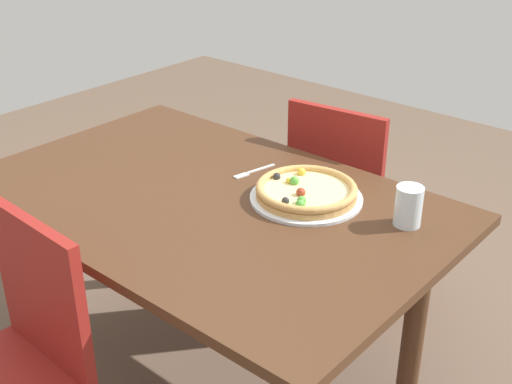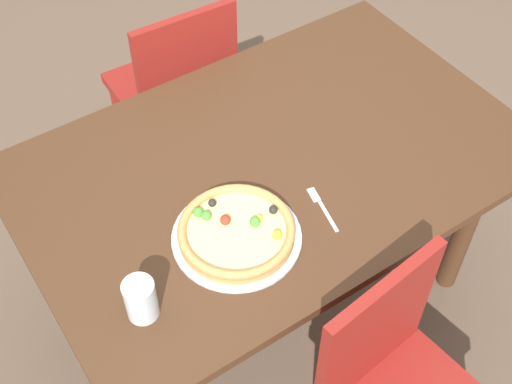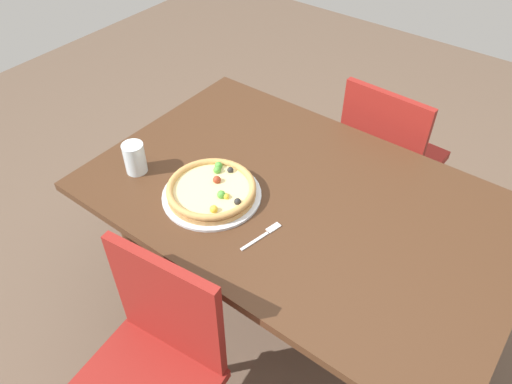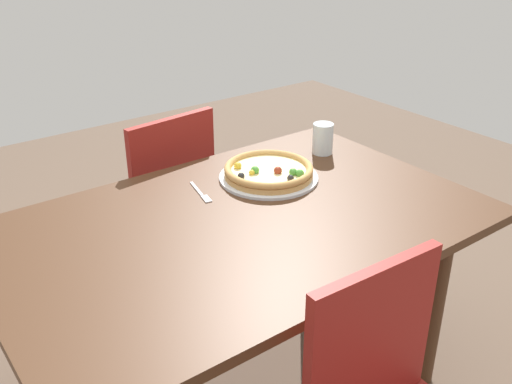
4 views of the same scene
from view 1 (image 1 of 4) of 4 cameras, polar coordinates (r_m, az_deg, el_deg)
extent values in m
plane|color=brown|center=(2.46, -3.66, -15.45)|extent=(6.00, 6.00, 0.00)
cube|color=#472B19|center=(2.06, -4.23, -0.76)|extent=(1.47, 0.94, 0.03)
cylinder|color=#472B19|center=(2.19, 13.36, -10.79)|extent=(0.07, 0.07, 0.69)
cylinder|color=#472B19|center=(2.80, -7.92, -1.40)|extent=(0.07, 0.07, 0.69)
cylinder|color=#472B19|center=(2.49, -18.92, -6.64)|extent=(0.07, 0.07, 0.69)
cylinder|color=maroon|center=(2.98, 6.55, -2.47)|extent=(0.04, 0.04, 0.41)
cylinder|color=maroon|center=(2.87, 12.55, -4.29)|extent=(0.04, 0.04, 0.41)
cylinder|color=maroon|center=(2.73, 3.16, -5.39)|extent=(0.04, 0.04, 0.41)
cylinder|color=maroon|center=(2.60, 9.64, -7.56)|extent=(0.04, 0.04, 0.41)
cube|color=maroon|center=(2.68, 8.28, -0.77)|extent=(0.44, 0.44, 0.04)
cube|color=maroon|center=(2.43, 6.68, 2.36)|extent=(0.38, 0.07, 0.42)
cube|color=maroon|center=(1.81, -17.80, -8.04)|extent=(0.38, 0.05, 0.42)
cylinder|color=silver|center=(2.03, 4.29, -0.51)|extent=(0.34, 0.34, 0.01)
cylinder|color=tan|center=(2.02, 4.30, -0.16)|extent=(0.30, 0.30, 0.02)
cylinder|color=beige|center=(2.02, 4.31, 0.15)|extent=(0.27, 0.27, 0.01)
torus|color=tan|center=(2.01, 4.32, 0.32)|extent=(0.31, 0.31, 0.02)
sphere|color=#4C9E38|center=(2.05, 3.30, 0.95)|extent=(0.03, 0.03, 0.03)
sphere|color=gold|center=(2.05, 2.83, 0.97)|extent=(0.02, 0.02, 0.02)
sphere|color=gold|center=(2.11, 3.89, 1.72)|extent=(0.03, 0.03, 0.03)
sphere|color=#4C9E38|center=(1.93, 3.91, -0.73)|extent=(0.03, 0.03, 0.03)
sphere|color=maroon|center=(1.98, 3.84, -0.02)|extent=(0.03, 0.03, 0.03)
sphere|color=#262626|center=(1.93, 2.53, -0.75)|extent=(0.02, 0.02, 0.02)
sphere|color=#262626|center=(2.08, 1.79, 1.33)|extent=(0.02, 0.02, 0.02)
sphere|color=#4C9E38|center=(1.91, 3.80, -1.06)|extent=(0.03, 0.03, 0.03)
cube|color=silver|center=(2.22, 0.52, 1.96)|extent=(0.03, 0.11, 0.00)
cube|color=silver|center=(2.17, -1.26, 1.40)|extent=(0.03, 0.05, 0.00)
cylinder|color=silver|center=(1.91, 12.85, -1.18)|extent=(0.08, 0.08, 0.12)
camera|label=2|loc=(2.49, 35.00, 34.64)|focal=47.95mm
camera|label=3|loc=(3.03, 1.58, 30.84)|focal=34.02mm
camera|label=4|loc=(2.18, -50.84, 15.14)|focal=40.65mm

